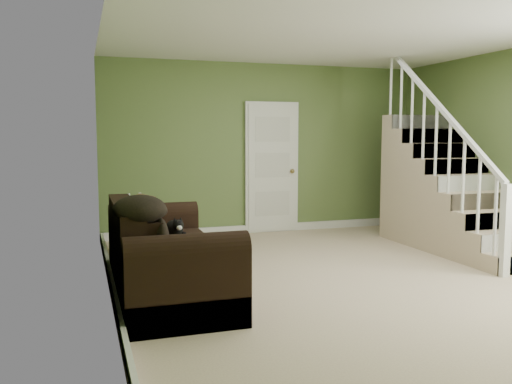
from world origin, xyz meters
TOP-DOWN VIEW (x-y plane):
  - floor at (0.00, 0.00)m, footprint 5.00×5.50m
  - ceiling at (0.00, 0.00)m, footprint 5.00×5.50m
  - wall_back at (0.00, 2.75)m, footprint 5.00×0.04m
  - wall_left at (-2.50, 0.00)m, footprint 0.04×5.50m
  - baseboard_back at (0.00, 2.72)m, footprint 5.00×0.04m
  - baseboard_left at (-2.47, 0.00)m, footprint 0.04×5.50m
  - door at (0.10, 2.71)m, footprint 0.86×0.12m
  - staircase at (1.99, 0.97)m, footprint 1.00×2.51m
  - sofa at (-2.02, -0.16)m, footprint 0.97×2.24m
  - side_table at (-2.10, 1.67)m, footprint 0.57×0.57m
  - cat at (-1.83, 0.23)m, footprint 0.24×0.46m
  - banana at (-1.77, -0.78)m, footprint 0.05×0.18m
  - throw_pillow at (-2.06, 0.56)m, footprint 0.31×0.45m
  - throw_blanket at (-2.29, -0.81)m, footprint 0.49×0.61m

SIDE VIEW (x-z plane):
  - floor at x=0.00m, z-range -0.01..0.01m
  - baseboard_back at x=0.00m, z-range 0.00..0.12m
  - baseboard_left at x=-2.47m, z-range 0.00..0.12m
  - side_table at x=-2.10m, z-range -0.11..0.68m
  - sofa at x=-2.02m, z-range -0.11..0.78m
  - banana at x=-1.77m, z-range 0.48..0.53m
  - cat at x=-1.83m, z-range 0.45..0.68m
  - staircase at x=1.99m, z-range -0.77..2.05m
  - throw_pillow at x=-2.06m, z-range 0.46..0.88m
  - throw_blanket at x=-2.29m, z-range 0.80..1.03m
  - door at x=0.10m, z-range 0.00..2.02m
  - wall_back at x=0.00m, z-range 0.00..2.60m
  - wall_left at x=-2.50m, z-range 0.00..2.60m
  - ceiling at x=0.00m, z-range 2.60..2.60m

